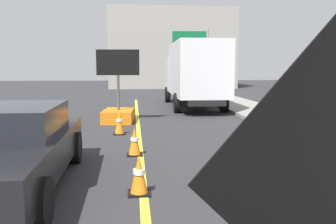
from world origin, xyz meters
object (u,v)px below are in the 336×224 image
Objects in this scene: pickup_car at (7,147)px; traffic_cone_curbside at (119,122)px; box_truck at (193,73)px; traffic_cone_far_lane at (135,141)px; arrow_board_trailer at (119,109)px; traffic_cone_mid_lane at (139,175)px; roadwork_sign at (336,176)px; highway_guide_sign at (197,50)px.

pickup_car is 6.30× the size of traffic_cone_curbside.
traffic_cone_far_lane is at bearing -107.14° from box_truck.
arrow_board_trailer is 4.15× the size of traffic_cone_mid_lane.
roadwork_sign is 6.61m from traffic_cone_far_lane.
traffic_cone_far_lane is at bearing -104.40° from highway_guide_sign.
roadwork_sign is at bearing -54.46° from pickup_car.
pickup_car is at bearing 166.73° from traffic_cone_mid_lane.
highway_guide_sign is 6.54× the size of traffic_cone_curbside.
box_truck reaches higher than roadwork_sign.
pickup_car is at bearing -135.90° from traffic_cone_far_lane.
traffic_cone_curbside is at bearing 95.59° from traffic_cone_mid_lane.
pickup_car is 7.40× the size of traffic_cone_mid_lane.
pickup_car is at bearing 125.54° from roadwork_sign.
arrow_board_trailer is 0.56× the size of pickup_car.
arrow_board_trailer is at bearing 78.24° from pickup_car.
traffic_cone_mid_lane is at bearing -85.35° from arrow_board_trailer.
traffic_cone_far_lane reaches higher than traffic_cone_mid_lane.
traffic_cone_mid_lane is (-2.99, -12.46, -1.45)m from box_truck.
box_truck is at bearing 76.51° from traffic_cone_mid_lane.
highway_guide_sign is at bearing 68.23° from arrow_board_trailer.
traffic_cone_far_lane is (-3.05, -9.89, -1.44)m from box_truck.
highway_guide_sign is at bearing 78.64° from box_truck.
highway_guide_sign reaches higher than traffic_cone_far_lane.
traffic_cone_curbside is (-3.50, -7.20, -1.39)m from box_truck.
traffic_cone_curbside is (-1.46, 9.12, -1.10)m from roadwork_sign.
box_truck is 12.90m from traffic_cone_mid_lane.
box_truck is 11.93× the size of traffic_cone_far_lane.
box_truck is 10.41× the size of traffic_cone_curbside.
traffic_cone_far_lane is 0.87× the size of traffic_cone_curbside.
arrow_board_trailer reaches higher than traffic_cone_mid_lane.
highway_guide_sign is 22.34m from traffic_cone_mid_lane.
traffic_cone_curbside is at bearing -87.23° from arrow_board_trailer.
arrow_board_trailer reaches higher than traffic_cone_curbside.
traffic_cone_far_lane is (-4.88, -19.02, -3.10)m from highway_guide_sign.
box_truck is at bearing 66.60° from pickup_car.
traffic_cone_mid_lane is 5.28m from traffic_cone_curbside.
highway_guide_sign is at bearing 75.60° from traffic_cone_far_lane.
roadwork_sign is 0.86× the size of arrow_board_trailer.
box_truck is (2.05, 16.32, 0.30)m from roadwork_sign.
arrow_board_trailer is 0.34× the size of box_truck.
roadwork_sign is 11.91m from arrow_board_trailer.
pickup_car is (-5.17, -11.95, -1.07)m from box_truck.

